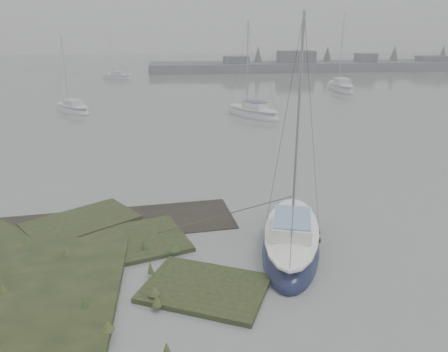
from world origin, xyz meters
TOP-DOWN VIEW (x-y plane):
  - ground at (0.00, 30.00)m, footprint 160.00×160.00m
  - far_shoreline at (26.84, 61.90)m, footprint 60.00×8.00m
  - sailboat_main at (3.67, 1.72)m, footprint 3.57×6.31m
  - sailboat_white at (6.40, 24.71)m, footprint 4.92×5.95m
  - sailboat_far_a at (-9.26, 28.49)m, footprint 4.56×5.02m
  - sailboat_far_b at (19.44, 38.75)m, footprint 2.48×6.74m
  - sailboat_far_c at (-8.25, 53.31)m, footprint 5.04×3.52m

SIDE VIEW (x-z plane):
  - ground at x=0.00m, z-range 0.00..0.00m
  - sailboat_far_c at x=-8.25m, z-range -3.20..3.62m
  - sailboat_far_a at x=-9.26m, z-range -3.39..3.84m
  - sailboat_white at x=6.40m, z-range -3.90..4.41m
  - sailboat_main at x=3.67m, z-range -3.97..4.49m
  - sailboat_far_b at x=19.44m, z-range -4.40..4.98m
  - far_shoreline at x=26.84m, z-range -1.22..2.93m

